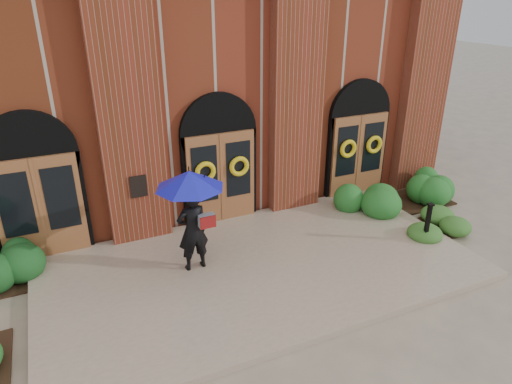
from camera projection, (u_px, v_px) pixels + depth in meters
ground at (264, 273)px, 10.65m from camera, size 90.00×90.00×0.00m
landing at (261, 267)px, 10.75m from camera, size 10.00×5.30×0.15m
church_building at (160, 66)px, 16.51m from camera, size 16.20×12.53×7.00m
man_with_umbrella at (191, 202)px, 9.93m from camera, size 1.60×1.60×2.41m
metal_post at (428, 222)px, 11.51m from camera, size 0.16×0.16×1.05m
hedge_wall_right at (395, 193)px, 13.82m from camera, size 3.31×1.32×0.85m
hedge_front_right at (432, 222)px, 12.50m from camera, size 1.28×1.10×0.45m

